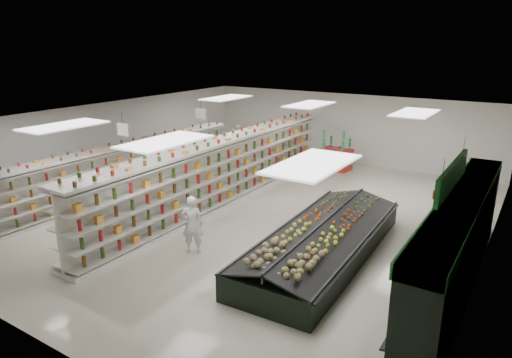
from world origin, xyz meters
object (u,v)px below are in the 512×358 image
Objects in this scene: gondola_center at (222,174)px; soda_endcap at (336,152)px; produce_island at (322,240)px; shopper_background at (239,144)px; shopper_main at (192,225)px; gondola_left at (128,170)px.

gondola_center is 6.41m from soda_endcap.
gondola_center reaches higher than produce_island.
gondola_center reaches higher than shopper_background.
produce_island is 8.77m from soda_endcap.
produce_island is 3.65× the size of shopper_background.
shopper_main is at bearing -65.12° from gondola_center.
gondola_left is at bearing -126.61° from soda_endcap.
soda_endcap is (-3.10, 8.20, 0.36)m from produce_island.
gondola_center is at bearing 17.60° from gondola_left.
gondola_center reaches higher than shopper_main.
produce_island is at bearing -179.14° from shopper_main.
gondola_left reaches higher than soda_endcap.
shopper_background reaches higher than soda_endcap.
shopper_background reaches higher than shopper_main.
gondola_left is 8.52m from produce_island.
soda_endcap is 4.48m from shopper_background.
gondola_left reaches higher than produce_island.
gondola_left is 6.03m from shopper_main.
soda_endcap is at bearing 110.69° from produce_island.
shopper_main reaches higher than produce_island.
shopper_background is at bearing 117.91° from gondola_center.
gondola_left is 5.91× the size of shopper_background.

